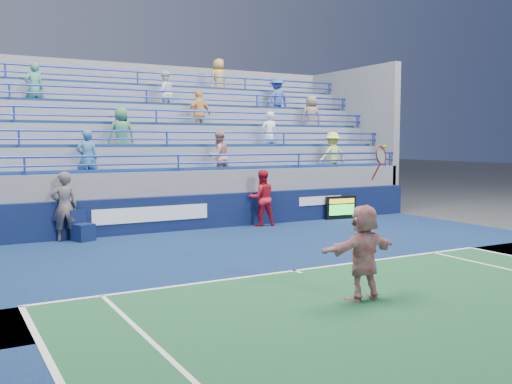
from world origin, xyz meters
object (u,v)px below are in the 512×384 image
ball_girl (262,198)px  serve_speed_board (341,208)px  line_judge (64,207)px  judge_chair (83,231)px  tennis_player (364,252)px

ball_girl → serve_speed_board: bearing=-167.9°
line_judge → judge_chair: bearing=157.0°
judge_chair → ball_girl: (5.80, 0.11, 0.64)m
serve_speed_board → ball_girl: 3.33m
ball_girl → judge_chair: bearing=12.5°
tennis_player → ball_girl: (2.83, 8.55, 0.08)m
judge_chair → line_judge: 0.85m
serve_speed_board → ball_girl: (-3.29, -0.04, 0.51)m
serve_speed_board → ball_girl: size_ratio=0.65×
judge_chair → tennis_player: tennis_player is taller
judge_chair → ball_girl: size_ratio=0.47×
ball_girl → tennis_player: bearing=83.0°
serve_speed_board → judge_chair: 9.09m
serve_speed_board → tennis_player: size_ratio=0.45×
serve_speed_board → judge_chair: size_ratio=1.38×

